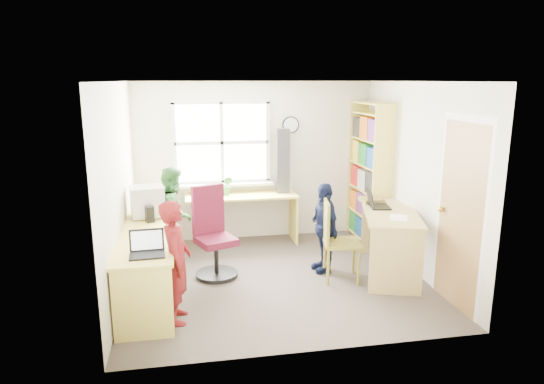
# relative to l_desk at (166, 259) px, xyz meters

# --- Properties ---
(room) EXTENTS (3.64, 3.44, 2.44)m
(room) POSITION_rel_l_desk_xyz_m (1.32, 0.38, 0.76)
(room) COLOR #453D36
(room) RESTS_ON ground
(l_desk) EXTENTS (2.38, 2.95, 0.75)m
(l_desk) POSITION_rel_l_desk_xyz_m (0.00, 0.00, 0.00)
(l_desk) COLOR #FFEC65
(l_desk) RESTS_ON ground
(right_desk) EXTENTS (1.03, 1.53, 0.81)m
(right_desk) POSITION_rel_l_desk_xyz_m (2.76, 0.22, 0.13)
(right_desk) COLOR tan
(right_desk) RESTS_ON ground
(bookshelf) EXTENTS (0.30, 1.02, 2.10)m
(bookshelf) POSITION_rel_l_desk_xyz_m (2.96, 1.47, 0.55)
(bookshelf) COLOR #FFEC65
(bookshelf) RESTS_ON ground
(swivel_chair) EXTENTS (0.69, 0.69, 1.14)m
(swivel_chair) POSITION_rel_l_desk_xyz_m (0.56, 0.55, 0.03)
(swivel_chair) COLOR black
(swivel_chair) RESTS_ON ground
(wooden_chair) EXTENTS (0.50, 0.50, 1.00)m
(wooden_chair) POSITION_rel_l_desk_xyz_m (2.03, 0.13, 0.08)
(wooden_chair) COLOR olive
(wooden_chair) RESTS_ON ground
(crt_monitor) EXTENTS (0.44, 0.41, 0.39)m
(crt_monitor) POSITION_rel_l_desk_xyz_m (-0.23, 0.74, 0.49)
(crt_monitor) COLOR silver
(crt_monitor) RESTS_ON l_desk
(laptop_left) EXTENTS (0.35, 0.30, 0.23)m
(laptop_left) POSITION_rel_l_desk_xyz_m (-0.15, -0.62, 0.35)
(laptop_left) COLOR black
(laptop_left) RESTS_ON l_desk
(laptop_right) EXTENTS (0.33, 0.37, 0.23)m
(laptop_right) POSITION_rel_l_desk_xyz_m (2.66, 0.46, 0.41)
(laptop_right) COLOR black
(laptop_right) RESTS_ON right_desk
(speaker_a) EXTENTS (0.12, 0.12, 0.19)m
(speaker_a) POSITION_rel_l_desk_xyz_m (-0.19, 0.50, 0.39)
(speaker_a) COLOR black
(speaker_a) RESTS_ON l_desk
(speaker_b) EXTENTS (0.11, 0.11, 0.20)m
(speaker_b) POSITION_rel_l_desk_xyz_m (-0.21, 1.09, 0.39)
(speaker_b) COLOR black
(speaker_b) RESTS_ON l_desk
(cd_tower) EXTENTS (0.21, 0.19, 0.97)m
(cd_tower) POSITION_rel_l_desk_xyz_m (1.70, 1.77, 0.78)
(cd_tower) COLOR black
(cd_tower) RESTS_ON l_desk
(game_box) EXTENTS (0.28, 0.28, 0.05)m
(game_box) POSITION_rel_l_desk_xyz_m (2.71, 0.73, 0.38)
(game_box) COLOR red
(game_box) RESTS_ON right_desk
(paper_a) EXTENTS (0.25, 0.34, 0.00)m
(paper_a) POSITION_rel_l_desk_xyz_m (-0.17, -0.03, 0.30)
(paper_a) COLOR white
(paper_a) RESTS_ON l_desk
(paper_b) EXTENTS (0.31, 0.35, 0.00)m
(paper_b) POSITION_rel_l_desk_xyz_m (2.74, -0.05, 0.35)
(paper_b) COLOR white
(paper_b) RESTS_ON right_desk
(potted_plant) EXTENTS (0.19, 0.17, 0.28)m
(potted_plant) POSITION_rel_l_desk_xyz_m (0.85, 1.72, 0.44)
(potted_plant) COLOR #2B6D31
(potted_plant) RESTS_ON l_desk
(person_red) EXTENTS (0.31, 0.47, 1.27)m
(person_red) POSITION_rel_l_desk_xyz_m (0.12, -0.58, 0.18)
(person_red) COLOR maroon
(person_red) RESTS_ON ground
(person_green) EXTENTS (0.56, 0.68, 1.28)m
(person_green) POSITION_rel_l_desk_xyz_m (0.08, 1.28, 0.18)
(person_green) COLOR #2B6528
(person_green) RESTS_ON ground
(person_navy) EXTENTS (0.36, 0.71, 1.16)m
(person_navy) POSITION_rel_l_desk_xyz_m (1.96, 0.44, 0.12)
(person_navy) COLOR #121938
(person_navy) RESTS_ON ground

